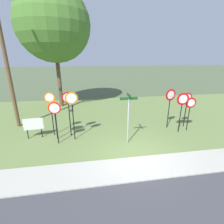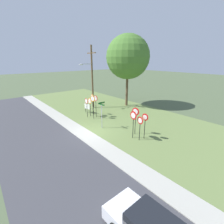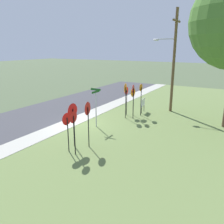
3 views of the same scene
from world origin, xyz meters
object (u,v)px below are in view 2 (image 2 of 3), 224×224
notice_board (87,107)px  yield_sign_far_right (140,123)px  stop_sign_far_left (93,102)px  yield_sign_near_left (133,118)px  stop_sign_far_right (96,102)px  stop_sign_far_center (90,103)px  oak_tree_left (128,57)px  yield_sign_near_right (135,114)px  street_name_post (102,113)px  stop_sign_near_left (92,100)px  stop_sign_near_right (87,104)px  utility_pole (91,75)px  yield_sign_far_left (145,120)px

notice_board → yield_sign_far_right: bearing=-9.2°
stop_sign_far_left → yield_sign_near_left: bearing=-10.8°
stop_sign_far_right → yield_sign_far_right: (7.55, -0.48, -0.33)m
yield_sign_near_left → stop_sign_far_center: bearing=-179.2°
stop_sign_far_center → oak_tree_left: 9.04m
yield_sign_near_right → notice_board: (-8.57, -0.11, -1.19)m
yield_sign_far_right → street_name_post: street_name_post is taller
stop_sign_far_left → oak_tree_left: bearing=92.5°
stop_sign_near_left → stop_sign_near_right: size_ratio=1.12×
street_name_post → yield_sign_near_right: bearing=25.6°
street_name_post → utility_pole: 8.35m
stop_sign_near_left → stop_sign_far_right: bearing=-11.8°
stop_sign_near_right → yield_sign_far_left: bearing=7.7°
stop_sign_far_left → oak_tree_left: oak_tree_left is taller
oak_tree_left → yield_sign_near_left: bearing=-41.7°
stop_sign_near_right → notice_board: bearing=148.9°
stop_sign_near_left → utility_pole: utility_pole is taller
utility_pole → yield_sign_far_left: bearing=-9.3°
stop_sign_far_right → yield_sign_near_left: size_ratio=1.06×
yield_sign_far_left → street_name_post: bearing=-163.7°
stop_sign_far_right → stop_sign_far_center: bearing=-165.5°
yield_sign_near_right → stop_sign_near_right: bearing=178.3°
yield_sign_far_left → utility_pole: utility_pole is taller
yield_sign_near_left → utility_pole: 11.29m
stop_sign_near_left → notice_board: stop_sign_near_left is taller
stop_sign_far_right → utility_pole: (-3.76, 1.93, 2.76)m
stop_sign_far_left → utility_pole: bearing=137.8°
stop_sign_far_left → yield_sign_near_right: (6.20, 0.70, -0.05)m
stop_sign_near_right → yield_sign_near_right: bearing=9.3°
yield_sign_far_right → utility_pole: 11.97m
stop_sign_far_right → yield_sign_near_right: (6.46, 0.13, 0.03)m
stop_sign_far_right → oak_tree_left: (-1.41, 6.77, 5.25)m
stop_sign_near_left → yield_sign_far_right: stop_sign_near_left is taller
yield_sign_near_left → stop_sign_near_left: bearing=176.7°
stop_sign_near_left → yield_sign_far_left: size_ratio=1.12×
stop_sign_near_left → stop_sign_far_left: size_ratio=0.95×
stop_sign_near_right → stop_sign_far_right: stop_sign_far_right is taller
stop_sign_far_center → oak_tree_left: (-0.65, 7.14, 5.51)m
yield_sign_near_left → yield_sign_near_right: bearing=121.8°
stop_sign_far_left → yield_sign_far_right: (7.30, 0.09, -0.42)m
stop_sign_far_left → stop_sign_near_left: bearing=138.5°
yield_sign_near_left → yield_sign_far_right: (0.68, 0.14, -0.29)m
yield_sign_near_left → utility_pole: size_ratio=0.30×
stop_sign_near_left → notice_board: 1.54m
stop_sign_far_right → yield_sign_far_right: size_ratio=1.23×
yield_sign_far_left → utility_pole: (-11.42, 1.87, 2.95)m
stop_sign_far_right → yield_sign_near_right: stop_sign_far_right is taller
stop_sign_near_right → stop_sign_far_left: stop_sign_far_left is taller
yield_sign_near_right → utility_pole: size_ratio=0.31×
stop_sign_near_right → street_name_post: bearing=-7.1°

